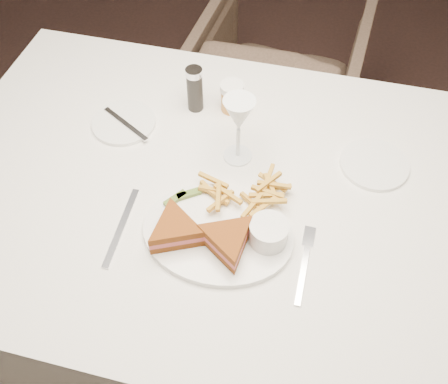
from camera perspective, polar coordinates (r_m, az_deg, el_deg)
ground at (r=1.97m, az=-6.48°, el=-4.44°), size 5.00×5.00×0.00m
table at (r=1.44m, az=0.31°, el=-8.82°), size 1.46×1.04×0.75m
chair_far at (r=2.11m, az=6.32°, el=13.31°), size 0.71×0.68×0.64m
table_setting at (r=1.08m, az=0.28°, el=0.25°), size 0.78×0.65×0.18m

